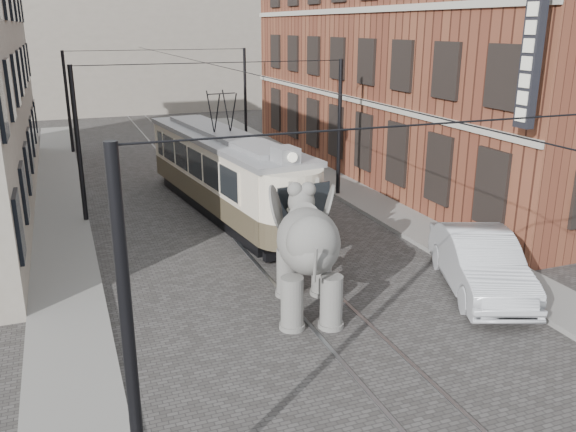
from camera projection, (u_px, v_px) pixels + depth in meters
name	position (u px, v px, depth m)	size (l,w,h in m)	color
ground	(274.00, 257.00, 19.81)	(120.00, 120.00, 0.00)	#45423F
tram_rails	(274.00, 257.00, 19.80)	(1.54, 80.00, 0.02)	slate
sidewalk_right	(428.00, 234.00, 21.83)	(2.00, 60.00, 0.15)	slate
sidewalk_left	(66.00, 284.00, 17.58)	(2.00, 60.00, 0.15)	slate
brick_building	(420.00, 54.00, 29.74)	(8.00, 26.00, 12.00)	brown
distant_block	(123.00, 30.00, 53.28)	(28.00, 10.00, 14.00)	gray
catenary	(225.00, 142.00, 23.28)	(11.00, 30.20, 6.00)	black
tram	(223.00, 154.00, 23.96)	(2.52, 12.23, 4.85)	beige
elephant	(308.00, 257.00, 15.66)	(2.78, 5.05, 3.09)	#5E5C57
parked_car	(480.00, 262.00, 17.08)	(1.84, 5.22, 1.72)	#B6B7BB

